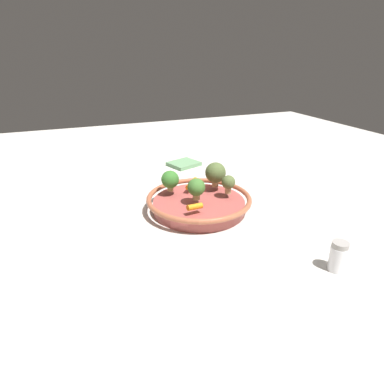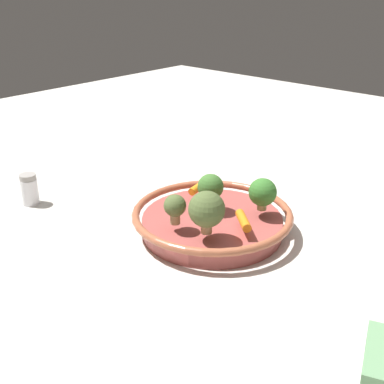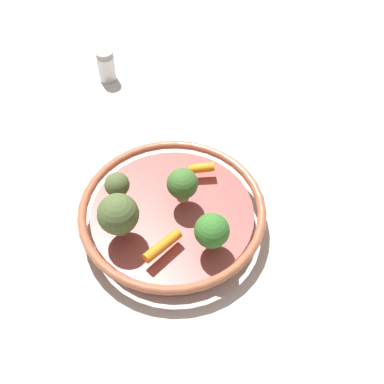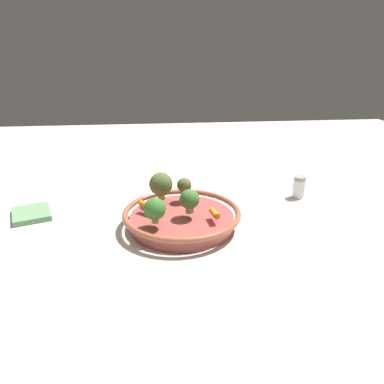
{
  "view_description": "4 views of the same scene",
  "coord_description": "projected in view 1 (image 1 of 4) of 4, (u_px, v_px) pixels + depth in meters",
  "views": [
    {
      "loc": [
        -0.33,
        -0.77,
        0.41
      ],
      "look_at": [
        -0.02,
        -0.0,
        0.06
      ],
      "focal_mm": 31.45,
      "sensor_mm": 36.0,
      "label": 1
    },
    {
      "loc": [
        0.62,
        0.51,
        0.44
      ],
      "look_at": [
        0.03,
        -0.02,
        0.08
      ],
      "focal_mm": 46.61,
      "sensor_mm": 36.0,
      "label": 2
    },
    {
      "loc": [
        -0.05,
        0.47,
        0.67
      ],
      "look_at": [
        -0.03,
        -0.01,
        0.07
      ],
      "focal_mm": 47.91,
      "sensor_mm": 36.0,
      "label": 3
    },
    {
      "loc": [
        -0.82,
        0.06,
        0.43
      ],
      "look_at": [
        0.03,
        -0.03,
        0.08
      ],
      "focal_mm": 34.89,
      "sensor_mm": 36.0,
      "label": 4
    }
  ],
  "objects": [
    {
      "name": "baby_carrot_right",
      "position": [
        195.0,
        207.0,
        0.84
      ],
      "size": [
        0.04,
        0.02,
        0.02
      ],
      "primitive_type": "cylinder",
      "rotation": [
        1.63,
        0.0,
        1.71
      ],
      "color": "orange",
      "rests_on": "serving_bowl"
    },
    {
      "name": "baby_carrot_near_rim",
      "position": [
        192.0,
        183.0,
        0.98
      ],
      "size": [
        0.06,
        0.06,
        0.02
      ],
      "primitive_type": "cylinder",
      "rotation": [
        1.52,
        0.0,
        2.41
      ],
      "color": "orange",
      "rests_on": "serving_bowl"
    },
    {
      "name": "dish_towel",
      "position": [
        184.0,
        164.0,
        1.3
      ],
      "size": [
        0.13,
        0.12,
        0.01
      ],
      "primitive_type": "cube",
      "rotation": [
        0.0,
        0.0,
        0.34
      ],
      "color": "#669366",
      "rests_on": "ground_plane"
    },
    {
      "name": "broccoli_floret_mid",
      "position": [
        215.0,
        173.0,
        0.97
      ],
      "size": [
        0.06,
        0.06,
        0.07
      ],
      "color": "tan",
      "rests_on": "serving_bowl"
    },
    {
      "name": "broccoli_floret_small",
      "position": [
        228.0,
        183.0,
        0.92
      ],
      "size": [
        0.04,
        0.04,
        0.05
      ],
      "color": "tan",
      "rests_on": "serving_bowl"
    },
    {
      "name": "ground_plane",
      "position": [
        199.0,
        211.0,
        0.94
      ],
      "size": [
        2.52,
        2.52,
        0.0
      ],
      "primitive_type": "plane",
      "color": "beige"
    },
    {
      "name": "broccoli_floret_large",
      "position": [
        196.0,
        188.0,
        0.89
      ],
      "size": [
        0.05,
        0.05,
        0.06
      ],
      "color": "tan",
      "rests_on": "serving_bowl"
    },
    {
      "name": "broccoli_floret_edge",
      "position": [
        170.0,
        180.0,
        0.94
      ],
      "size": [
        0.05,
        0.05,
        0.06
      ],
      "color": "#9AA666",
      "rests_on": "serving_bowl"
    },
    {
      "name": "serving_bowl",
      "position": [
        199.0,
        203.0,
        0.93
      ],
      "size": [
        0.29,
        0.29,
        0.05
      ],
      "color": "#A84C47",
      "rests_on": "ground_plane"
    },
    {
      "name": "salt_shaker",
      "position": [
        338.0,
        256.0,
        0.67
      ],
      "size": [
        0.04,
        0.04,
        0.06
      ],
      "color": "white",
      "rests_on": "ground_plane"
    }
  ]
}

